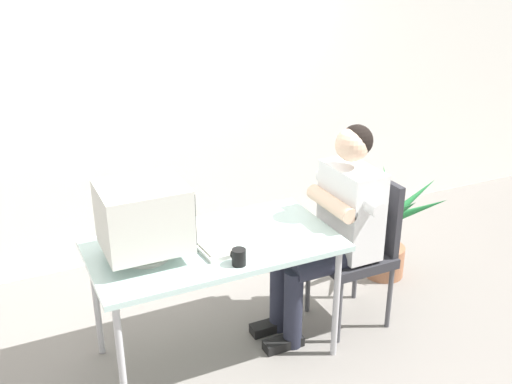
# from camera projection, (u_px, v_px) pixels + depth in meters

# --- Properties ---
(ground_plane) EXTENTS (12.00, 12.00, 0.00)m
(ground_plane) POSITION_uv_depth(u_px,v_px,m) (218.00, 353.00, 3.43)
(ground_plane) COLOR gray
(wall_back) EXTENTS (8.00, 0.10, 3.00)m
(wall_back) POSITION_uv_depth(u_px,v_px,m) (177.00, 52.00, 4.13)
(wall_back) COLOR silver
(wall_back) RESTS_ON ground_plane
(desk) EXTENTS (1.33, 0.71, 0.72)m
(desk) POSITION_uv_depth(u_px,v_px,m) (214.00, 252.00, 3.17)
(desk) COLOR #B7B7BC
(desk) RESTS_ON ground_plane
(crt_monitor) EXTENTS (0.43, 0.37, 0.40)m
(crt_monitor) POSITION_uv_depth(u_px,v_px,m) (144.00, 217.00, 2.91)
(crt_monitor) COLOR silver
(crt_monitor) RESTS_ON desk
(keyboard) EXTENTS (0.20, 0.49, 0.03)m
(keyboard) POSITION_uv_depth(u_px,v_px,m) (206.00, 239.00, 3.16)
(keyboard) COLOR silver
(keyboard) RESTS_ON desk
(office_chair) EXTENTS (0.42, 0.42, 0.93)m
(office_chair) POSITION_uv_depth(u_px,v_px,m) (360.00, 243.00, 3.57)
(office_chair) COLOR #4C4C51
(office_chair) RESTS_ON ground_plane
(person_seated) EXTENTS (0.71, 0.60, 1.28)m
(person_seated) POSITION_uv_depth(u_px,v_px,m) (335.00, 223.00, 3.43)
(person_seated) COLOR silver
(person_seated) RESTS_ON ground_plane
(potted_plant) EXTENTS (0.72, 0.69, 0.79)m
(potted_plant) POSITION_uv_depth(u_px,v_px,m) (388.00, 229.00, 4.11)
(potted_plant) COLOR #9E6647
(potted_plant) RESTS_ON ground_plane
(desk_mug) EXTENTS (0.07, 0.08, 0.09)m
(desk_mug) POSITION_uv_depth(u_px,v_px,m) (239.00, 257.00, 2.92)
(desk_mug) COLOR black
(desk_mug) RESTS_ON desk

